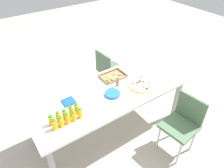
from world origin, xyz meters
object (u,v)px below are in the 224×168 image
object	(u,v)px
juice_bottle_3	(74,116)
napkin_stack	(69,102)
chair_near_right	(183,121)
plate_stack	(112,94)
party_table	(109,94)
juice_bottle_8	(71,112)
juice_bottle_1	(61,122)
juice_bottle_9	(77,109)
chair_far_right	(109,69)
cardboard_tube	(117,81)
snack_tray	(113,77)
juice_bottle_2	(67,119)
juice_bottle_6	(58,117)
juice_bottle_4	(80,113)
juice_bottle_7	(65,115)
juice_bottle_0	(55,125)
fruit_pizza	(141,84)
juice_bottle_5	(51,120)

from	to	relation	value
juice_bottle_3	napkin_stack	world-z (taller)	juice_bottle_3
chair_near_right	plate_stack	bearing A→B (deg)	34.01
party_table	juice_bottle_8	bearing A→B (deg)	-167.32
juice_bottle_1	juice_bottle_9	distance (m)	0.24
chair_far_right	cardboard_tube	size ratio (longest dim) A/B	5.62
snack_tray	cardboard_tube	distance (m)	0.21
juice_bottle_2	juice_bottle_9	distance (m)	0.17
party_table	juice_bottle_1	bearing A→B (deg)	-164.44
juice_bottle_8	napkin_stack	bearing A→B (deg)	72.76
juice_bottle_8	napkin_stack	size ratio (longest dim) A/B	0.96
juice_bottle_6	juice_bottle_9	bearing A→B (deg)	-0.05
juice_bottle_3	juice_bottle_4	size ratio (longest dim) A/B	0.95
juice_bottle_3	juice_bottle_9	xyz separation A→B (m)	(0.08, 0.08, 0.01)
party_table	juice_bottle_7	xyz separation A→B (m)	(-0.69, -0.14, 0.13)
juice_bottle_0	juice_bottle_6	distance (m)	0.11
juice_bottle_1	juice_bottle_4	xyz separation A→B (m)	(0.23, -0.00, 0.00)
juice_bottle_1	juice_bottle_3	world-z (taller)	juice_bottle_1
chair_near_right	chair_far_right	bearing A→B (deg)	-3.46
juice_bottle_2	juice_bottle_7	bearing A→B (deg)	88.09
fruit_pizza	snack_tray	size ratio (longest dim) A/B	1.04
chair_far_right	juice_bottle_0	xyz separation A→B (m)	(-1.33, -0.97, 0.31)
juice_bottle_2	juice_bottle_5	distance (m)	0.17
juice_bottle_8	juice_bottle_3	bearing A→B (deg)	-95.25
juice_bottle_4	juice_bottle_2	bearing A→B (deg)	-179.79
juice_bottle_0	juice_bottle_7	bearing A→B (deg)	26.48
juice_bottle_3	snack_tray	world-z (taller)	juice_bottle_3
juice_bottle_6	chair_far_right	bearing A→B (deg)	35.36
party_table	juice_bottle_6	world-z (taller)	juice_bottle_6
napkin_stack	party_table	bearing A→B (deg)	-10.26
juice_bottle_1	juice_bottle_8	xyz separation A→B (m)	(0.15, 0.08, 0.00)
chair_near_right	juice_bottle_9	bearing A→B (deg)	52.86
juice_bottle_9	cardboard_tube	size ratio (longest dim) A/B	0.97
snack_tray	plate_stack	size ratio (longest dim) A/B	1.78
juice_bottle_7	plate_stack	xyz separation A→B (m)	(0.67, 0.05, -0.05)
juice_bottle_1	juice_bottle_4	bearing A→B (deg)	-0.17
chair_far_right	juice_bottle_5	bearing A→B (deg)	-60.55
chair_far_right	juice_bottle_4	size ratio (longest dim) A/B	5.97
juice_bottle_3	juice_bottle_8	xyz separation A→B (m)	(0.01, 0.08, 0.01)
juice_bottle_0	juice_bottle_3	size ratio (longest dim) A/B	1.07
juice_bottle_8	plate_stack	world-z (taller)	juice_bottle_8
party_table	juice_bottle_2	xyz separation A→B (m)	(-0.69, -0.21, 0.13)
juice_bottle_5	cardboard_tube	xyz separation A→B (m)	(0.99, 0.15, 0.01)
cardboard_tube	snack_tray	bearing A→B (deg)	72.07
party_table	juice_bottle_0	distance (m)	0.87
juice_bottle_7	plate_stack	world-z (taller)	juice_bottle_7
juice_bottle_7	juice_bottle_2	bearing A→B (deg)	-91.91
juice_bottle_4	party_table	bearing A→B (deg)	21.62
juice_bottle_9	juice_bottle_8	bearing A→B (deg)	-176.19
juice_bottle_0	snack_tray	bearing A→B (deg)	22.28
chair_near_right	cardboard_tube	xyz separation A→B (m)	(-0.44, 0.81, 0.31)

